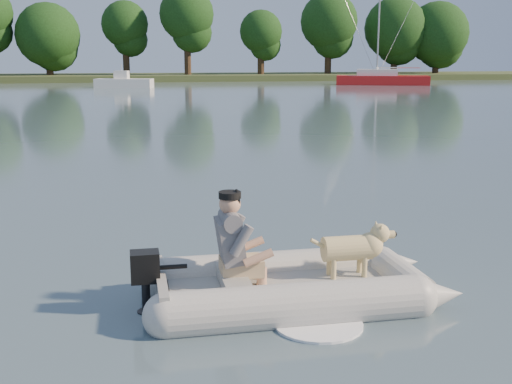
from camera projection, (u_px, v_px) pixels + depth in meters
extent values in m
plane|color=slate|center=(294.00, 300.00, 6.67)|extent=(160.00, 160.00, 0.00)
cube|color=#47512D|center=(151.00, 78.00, 66.24)|extent=(160.00, 12.00, 0.70)
cylinder|color=#332316|center=(50.00, 66.00, 63.58)|extent=(0.70, 0.70, 2.94)
sphere|color=#1C4A18|center=(48.00, 35.00, 62.95)|extent=(6.27, 6.27, 6.27)
cylinder|color=#332316|center=(126.00, 62.00, 65.43)|extent=(0.70, 0.70, 3.67)
sphere|color=#1C4A18|center=(125.00, 24.00, 64.65)|extent=(4.69, 4.69, 4.69)
cylinder|color=#332316|center=(188.00, 59.00, 64.73)|extent=(0.70, 0.70, 4.29)
sphere|color=#1C4A18|center=(187.00, 14.00, 63.81)|extent=(5.43, 5.43, 5.43)
cylinder|color=#332316|center=(261.00, 64.00, 66.45)|extent=(0.70, 0.70, 3.21)
sphere|color=#1C4A18|center=(261.00, 32.00, 65.77)|extent=(4.41, 4.41, 4.41)
cylinder|color=#332316|center=(328.00, 61.00, 68.29)|extent=(0.70, 0.70, 3.94)
sphere|color=#1C4A18|center=(329.00, 21.00, 67.45)|extent=(6.03, 6.03, 6.03)
cylinder|color=#332316|center=(394.00, 62.00, 69.94)|extent=(0.70, 0.70, 3.52)
sphere|color=#1C4A18|center=(395.00, 28.00, 69.19)|extent=(6.68, 6.68, 6.68)
cylinder|color=#332316|center=(436.00, 64.00, 70.60)|extent=(0.70, 0.70, 3.21)
sphere|color=#1C4A18|center=(437.00, 33.00, 69.91)|extent=(6.79, 6.79, 6.79)
cube|color=red|center=(382.00, 81.00, 55.60)|extent=(8.21, 4.79, 0.98)
cube|color=white|center=(377.00, 73.00, 55.51)|extent=(3.83, 2.80, 0.59)
cylinder|color=#A5A5AA|center=(379.00, 17.00, 54.54)|extent=(0.16, 0.16, 9.84)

